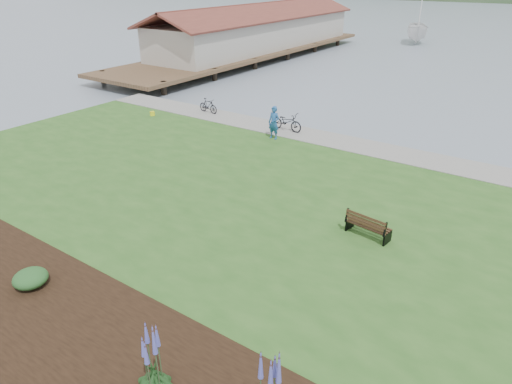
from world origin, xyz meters
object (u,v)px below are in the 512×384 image
at_px(bicycle_a, 286,122).
at_px(person, 274,120).
at_px(sailboat, 416,44).
at_px(park_bench, 367,225).

bearing_deg(bicycle_a, person, -171.83).
bearing_deg(sailboat, bicycle_a, -100.91).
bearing_deg(person, park_bench, -38.04).
relative_size(park_bench, person, 0.75).
bearing_deg(sailboat, park_bench, -92.93).
xyz_separation_m(bicycle_a, sailboat, (-5.09, 40.29, -0.91)).
xyz_separation_m(person, sailboat, (-5.22, 41.81, -1.42)).
distance_m(person, sailboat, 42.16).
relative_size(park_bench, sailboat, 0.05).
distance_m(park_bench, bicycle_a, 11.44).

